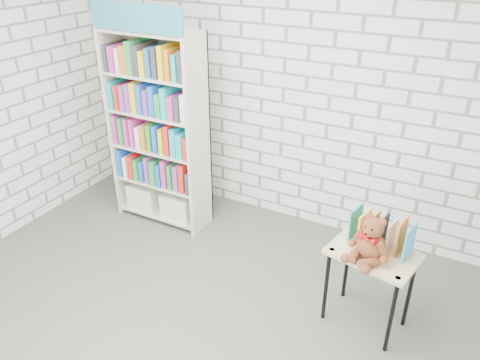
% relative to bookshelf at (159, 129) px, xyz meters
% --- Properties ---
extents(ground, '(4.50, 4.50, 0.00)m').
position_rel_bookshelf_xyz_m(ground, '(1.05, -1.36, -1.01)').
color(ground, '#454E42').
rests_on(ground, ground).
extents(room_shell, '(4.52, 4.02, 2.81)m').
position_rel_bookshelf_xyz_m(room_shell, '(1.05, -1.36, 0.78)').
color(room_shell, silver).
rests_on(room_shell, ground).
extents(bookshelf, '(0.98, 0.38, 2.21)m').
position_rel_bookshelf_xyz_m(bookshelf, '(0.00, 0.00, 0.00)').
color(bookshelf, beige).
rests_on(bookshelf, ground).
extents(display_table, '(0.69, 0.54, 0.67)m').
position_rel_bookshelf_xyz_m(display_table, '(2.31, -0.54, -0.43)').
color(display_table, tan).
rests_on(display_table, ground).
extents(table_books, '(0.46, 0.27, 0.26)m').
position_rel_bookshelf_xyz_m(table_books, '(2.33, -0.45, -0.21)').
color(table_books, teal).
rests_on(table_books, display_table).
extents(teddy_bear, '(0.32, 0.31, 0.35)m').
position_rel_bookshelf_xyz_m(teddy_bear, '(2.29, -0.64, -0.20)').
color(teddy_bear, brown).
rests_on(teddy_bear, display_table).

